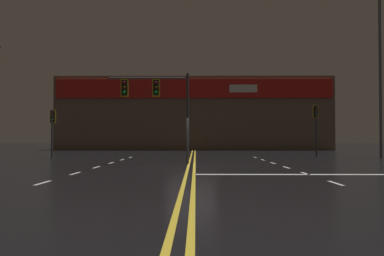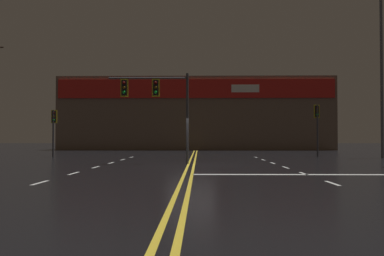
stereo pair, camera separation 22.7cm
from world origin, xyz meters
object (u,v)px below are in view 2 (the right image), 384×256
Objects in this scene: traffic_signal_corner_northwest at (54,122)px; streetlight_median_approach at (381,55)px; traffic_signal_corner_northeast at (317,119)px; traffic_signal_median at (154,95)px.

streetlight_median_approach reaches higher than traffic_signal_corner_northwest.
traffic_signal_corner_northeast is 1.12× the size of traffic_signal_corner_northwest.
traffic_signal_median is at bearing -155.65° from streetlight_median_approach.
streetlight_median_approach is at bearing -3.21° from traffic_signal_corner_northwest.
traffic_signal_median is 14.51m from traffic_signal_corner_northeast.
traffic_signal_corner_northeast is 0.33× the size of streetlight_median_approach.
traffic_signal_corner_northwest is at bearing 135.30° from traffic_signal_median.
traffic_signal_corner_northeast reaches higher than traffic_signal_corner_northwest.
traffic_signal_corner_northeast is 19.74m from traffic_signal_corner_northwest.
traffic_signal_corner_northwest is (-8.37, 8.28, -1.19)m from traffic_signal_median.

